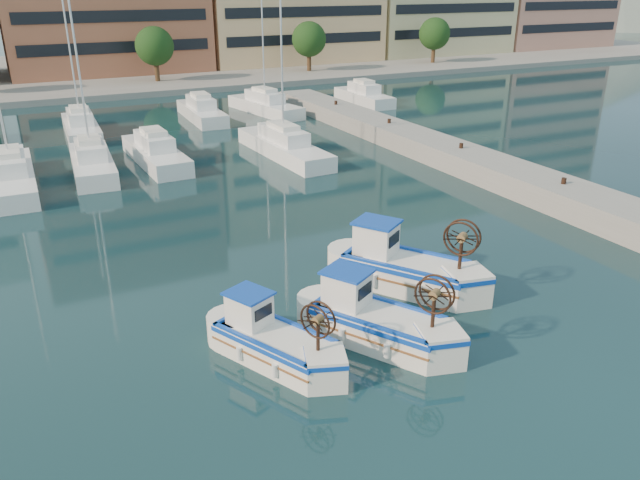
{
  "coord_description": "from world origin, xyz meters",
  "views": [
    {
      "loc": [
        -11.25,
        -15.03,
        10.57
      ],
      "look_at": [
        -1.44,
        4.35,
        1.5
      ],
      "focal_mm": 35.0,
      "sensor_mm": 36.0,
      "label": 1
    }
  ],
  "objects": [
    {
      "name": "fishing_boat_b",
      "position": [
        -2.03,
        -0.63,
        0.77
      ],
      "size": [
        3.69,
        4.59,
        2.78
      ],
      "rotation": [
        0.0,
        0.0,
        0.52
      ],
      "color": "white",
      "rests_on": "ground"
    },
    {
      "name": "ground",
      "position": [
        0.0,
        0.0,
        0.0
      ],
      "size": [
        300.0,
        300.0,
        0.0
      ],
      "primitive_type": "plane",
      "color": "#1A3E44",
      "rests_on": "ground"
    },
    {
      "name": "fishing_boat_c",
      "position": [
        0.89,
        2.13,
        0.84
      ],
      "size": [
        4.21,
        4.98,
        3.05
      ],
      "rotation": [
        0.0,
        0.0,
        0.58
      ],
      "color": "white",
      "rests_on": "ground"
    },
    {
      "name": "yacht_marina",
      "position": [
        -2.63,
        28.2,
        0.53
      ],
      "size": [
        40.85,
        23.45,
        11.5
      ],
      "color": "white",
      "rests_on": "ground"
    },
    {
      "name": "hill_east",
      "position": [
        140.0,
        110.0,
        0.0
      ],
      "size": [
        160.0,
        160.0,
        50.0
      ],
      "primitive_type": "cone",
      "color": "slate",
      "rests_on": "ground"
    },
    {
      "name": "quay",
      "position": [
        13.0,
        8.0,
        0.6
      ],
      "size": [
        3.0,
        60.0,
        1.2
      ],
      "primitive_type": "cube",
      "color": "gray",
      "rests_on": "ground"
    },
    {
      "name": "fishing_boat_a",
      "position": [
        -5.29,
        -0.16,
        0.69
      ],
      "size": [
        3.09,
        4.15,
        2.5
      ],
      "rotation": [
        0.0,
        0.0,
        0.43
      ],
      "color": "white",
      "rests_on": "ground"
    }
  ]
}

